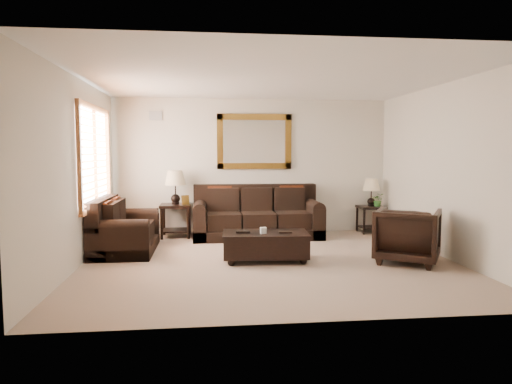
{
  "coord_description": "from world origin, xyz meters",
  "views": [
    {
      "loc": [
        -0.94,
        -6.68,
        1.64
      ],
      "look_at": [
        -0.13,
        0.6,
        1.0
      ],
      "focal_mm": 32.0,
      "sensor_mm": 36.0,
      "label": 1
    }
  ],
  "objects": [
    {
      "name": "air_vent",
      "position": [
        -1.9,
        2.48,
        2.35
      ],
      "size": [
        0.25,
        0.02,
        0.18
      ],
      "primitive_type": "cube",
      "color": "#999999",
      "rests_on": "room"
    },
    {
      "name": "coffee_table",
      "position": [
        -0.05,
        0.03,
        0.27
      ],
      "size": [
        1.32,
        0.77,
        0.54
      ],
      "rotation": [
        0.0,
        0.0,
        -0.07
      ],
      "color": "black",
      "rests_on": "room"
    },
    {
      "name": "armchair",
      "position": [
        2.03,
        -0.29,
        0.45
      ],
      "size": [
        1.17,
        1.15,
        0.9
      ],
      "primitive_type": "imported",
      "rotation": [
        0.0,
        0.0,
        2.58
      ],
      "color": "black",
      "rests_on": "floor"
    },
    {
      "name": "potted_plant",
      "position": [
        2.51,
        2.12,
        0.65
      ],
      "size": [
        0.31,
        0.33,
        0.21
      ],
      "primitive_type": "imported",
      "rotation": [
        0.0,
        0.0,
        -0.31
      ],
      "color": "#2E6121",
      "rests_on": "end_table_right"
    },
    {
      "name": "loveseat",
      "position": [
        -2.32,
        0.94,
        0.33
      ],
      "size": [
        0.94,
        1.58,
        0.89
      ],
      "rotation": [
        0.0,
        0.0,
        1.57
      ],
      "color": "black",
      "rests_on": "room"
    },
    {
      "name": "end_table_right",
      "position": [
        2.4,
        2.21,
        0.72
      ],
      "size": [
        0.5,
        0.5,
        1.1
      ],
      "color": "black",
      "rests_on": "room"
    },
    {
      "name": "end_table_left",
      "position": [
        -1.52,
        2.17,
        0.84
      ],
      "size": [
        0.58,
        0.58,
        1.29
      ],
      "color": "black",
      "rests_on": "room"
    },
    {
      "name": "room",
      "position": [
        0.0,
        0.0,
        1.35
      ],
      "size": [
        5.51,
        5.01,
        2.71
      ],
      "color": "gray",
      "rests_on": "ground"
    },
    {
      "name": "sofa",
      "position": [
        0.04,
        2.02,
        0.36
      ],
      "size": [
        2.44,
        1.05,
        1.0
      ],
      "color": "black",
      "rests_on": "room"
    },
    {
      "name": "window",
      "position": [
        -2.7,
        0.9,
        1.55
      ],
      "size": [
        0.07,
        1.96,
        1.66
      ],
      "color": "white",
      "rests_on": "room"
    },
    {
      "name": "mirror",
      "position": [
        0.04,
        2.47,
        1.85
      ],
      "size": [
        1.5,
        0.06,
        1.1
      ],
      "color": "#543310",
      "rests_on": "room"
    }
  ]
}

